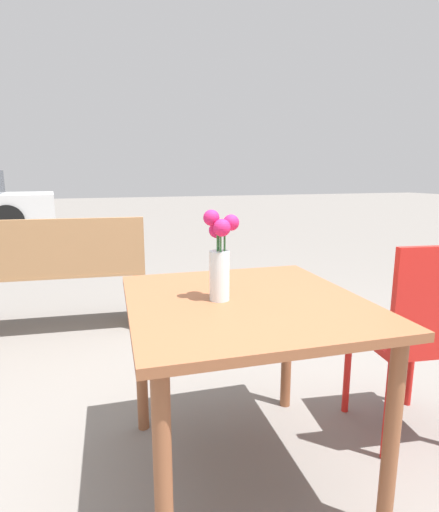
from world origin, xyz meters
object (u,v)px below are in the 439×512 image
cafe_chair (419,330)px  bench_near (28,273)px  flower_vase (220,259)px  table_front (245,324)px

cafe_chair → bench_near: cafe_chair is taller
flower_vase → cafe_chair: bearing=-4.7°
flower_vase → cafe_chair: flower_vase is taller
table_front → cafe_chair: cafe_chair is taller
table_front → flower_vase: bearing=172.5°
table_front → cafe_chair: 0.77m
flower_vase → cafe_chair: (0.85, -0.07, -0.34)m
cafe_chair → bench_near: size_ratio=0.53×
table_front → cafe_chair: (0.76, -0.06, -0.10)m
table_front → cafe_chair: bearing=-4.3°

